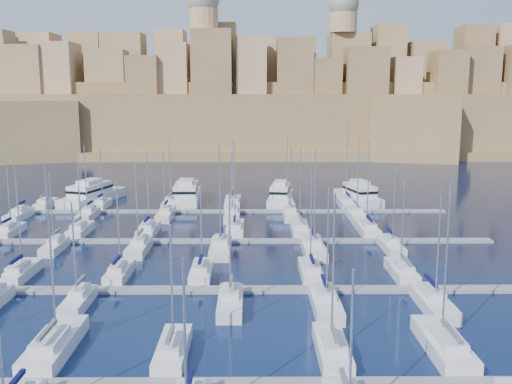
{
  "coord_description": "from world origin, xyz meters",
  "views": [
    {
      "loc": [
        4.77,
        -75.75,
        23.25
      ],
      "look_at": [
        5.31,
        6.0,
        8.65
      ],
      "focal_mm": 40.0,
      "sensor_mm": 36.0,
      "label": 1
    }
  ],
  "objects_px": {
    "motor_yacht_d": "(359,195)",
    "motor_yacht_a": "(92,194)",
    "motor_yacht_c": "(280,196)",
    "motor_yacht_b": "(186,194)",
    "sailboat_4": "(332,349)",
    "sailboat_2": "(54,345)"
  },
  "relations": [
    {
      "from": "motor_yacht_d",
      "to": "motor_yacht_a",
      "type": "bearing_deg",
      "value": 178.58
    },
    {
      "from": "motor_yacht_d",
      "to": "motor_yacht_c",
      "type": "bearing_deg",
      "value": -177.97
    },
    {
      "from": "motor_yacht_a",
      "to": "motor_yacht_d",
      "type": "bearing_deg",
      "value": -1.42
    },
    {
      "from": "motor_yacht_b",
      "to": "motor_yacht_c",
      "type": "height_order",
      "value": "same"
    },
    {
      "from": "sailboat_4",
      "to": "motor_yacht_c",
      "type": "bearing_deg",
      "value": 91.0
    },
    {
      "from": "sailboat_4",
      "to": "motor_yacht_c",
      "type": "xyz_separation_m",
      "value": [
        -1.2,
        69.01,
        0.98
      ]
    },
    {
      "from": "sailboat_4",
      "to": "motor_yacht_d",
      "type": "bearing_deg",
      "value": 77.74
    },
    {
      "from": "motor_yacht_a",
      "to": "sailboat_2",
      "type": "bearing_deg",
      "value": -77.13
    },
    {
      "from": "motor_yacht_a",
      "to": "motor_yacht_c",
      "type": "height_order",
      "value": "same"
    },
    {
      "from": "motor_yacht_c",
      "to": "motor_yacht_d",
      "type": "relative_size",
      "value": 0.91
    },
    {
      "from": "sailboat_4",
      "to": "motor_yacht_a",
      "type": "relative_size",
      "value": 0.78
    },
    {
      "from": "sailboat_4",
      "to": "motor_yacht_d",
      "type": "distance_m",
      "value": 71.23
    },
    {
      "from": "motor_yacht_a",
      "to": "motor_yacht_b",
      "type": "distance_m",
      "value": 19.94
    },
    {
      "from": "sailboat_2",
      "to": "motor_yacht_a",
      "type": "height_order",
      "value": "sailboat_2"
    },
    {
      "from": "motor_yacht_d",
      "to": "sailboat_2",
      "type": "bearing_deg",
      "value": -120.16
    },
    {
      "from": "motor_yacht_b",
      "to": "motor_yacht_c",
      "type": "relative_size",
      "value": 1.23
    },
    {
      "from": "sailboat_2",
      "to": "motor_yacht_c",
      "type": "height_order",
      "value": "sailboat_2"
    },
    {
      "from": "motor_yacht_a",
      "to": "sailboat_4",
      "type": "bearing_deg",
      "value": -60.08
    },
    {
      "from": "sailboat_4",
      "to": "sailboat_2",
      "type": "bearing_deg",
      "value": 178.05
    },
    {
      "from": "motor_yacht_b",
      "to": "motor_yacht_d",
      "type": "relative_size",
      "value": 1.12
    },
    {
      "from": "motor_yacht_b",
      "to": "motor_yacht_d",
      "type": "xyz_separation_m",
      "value": [
        36.04,
        -1.19,
        -0.0
      ]
    },
    {
      "from": "sailboat_2",
      "to": "motor_yacht_d",
      "type": "bearing_deg",
      "value": 59.84
    }
  ]
}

